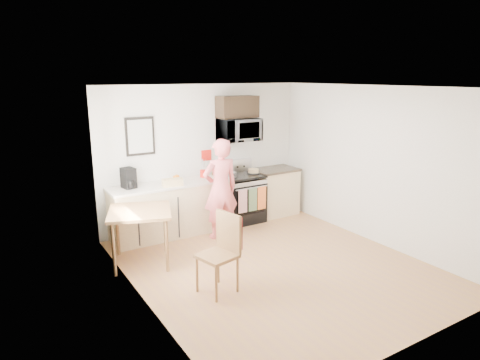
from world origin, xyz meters
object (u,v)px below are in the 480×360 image
dining_table (140,216)px  chair (225,241)px  cake (253,171)px  microwave (239,130)px  person (220,189)px  range (242,199)px

dining_table → chair: 1.50m
cake → microwave: bearing=152.6°
microwave → cake: (0.25, -0.13, -0.80)m
person → cake: person is taller
person → dining_table: bearing=15.7°
chair → range: bearing=40.2°
person → dining_table: size_ratio=1.75×
microwave → cake: microwave is taller
microwave → cake: bearing=-27.4°
range → person: size_ratio=0.67×
microwave → chair: microwave is taller
range → chair: bearing=-126.3°
microwave → dining_table: bearing=-157.6°
microwave → chair: 2.99m
range → cake: (0.25, -0.03, 0.53)m
dining_table → chair: (0.68, -1.34, -0.07)m
dining_table → chair: bearing=-63.0°
microwave → chair: size_ratio=0.73×
dining_table → cake: (2.53, 0.81, 0.23)m
chair → person: bearing=49.3°
range → cake: bearing=-5.8°
dining_table → cake: cake is taller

